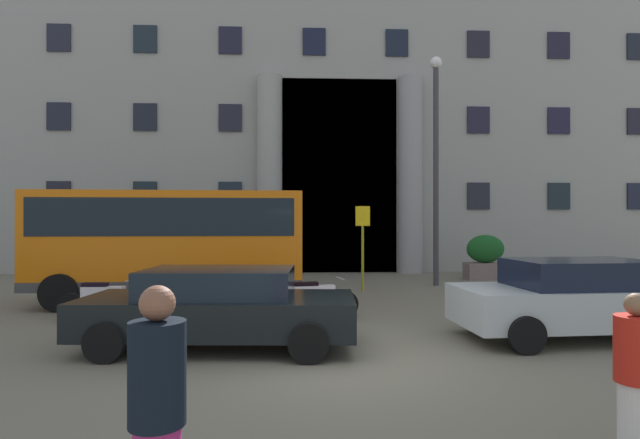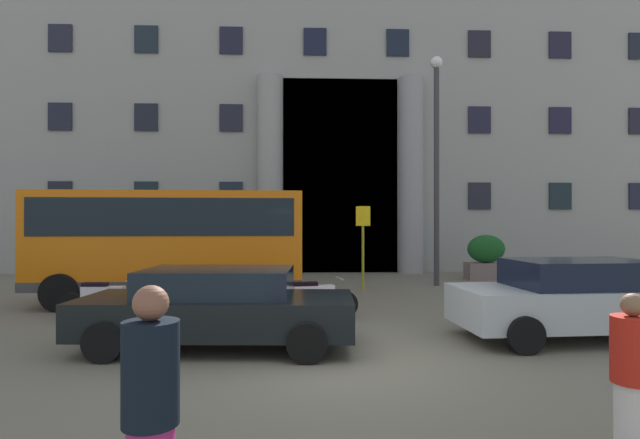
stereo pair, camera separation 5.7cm
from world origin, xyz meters
name	(u,v)px [view 1 (the left image)]	position (x,y,z in m)	size (l,w,h in m)	color
ground_plane	(340,363)	(0.00, 0.00, -0.06)	(80.00, 64.00, 0.12)	#656051
office_building_facade	(311,120)	(0.00, 17.47, 7.27)	(34.64, 9.76, 14.55)	gray
orange_minibus	(172,237)	(-3.97, 5.50, 1.72)	(6.84, 2.74, 2.89)	orange
bus_stop_sign	(363,238)	(1.31, 7.47, 1.61)	(0.44, 0.08, 2.60)	olive
hedge_planter_entrance_right	(485,258)	(6.22, 10.32, 0.79)	(1.45, 0.77, 1.64)	#705E5B
hedge_planter_far_east	(91,262)	(-7.92, 10.12, 0.72)	(1.97, 0.82, 1.49)	gray
hedge_planter_east	(207,262)	(-3.96, 10.43, 0.67)	(2.03, 0.82, 1.40)	slate
parked_compact_extra	(219,307)	(-1.99, 0.76, 0.70)	(4.63, 2.21, 1.34)	black
parked_hatchback_near	(580,298)	(4.46, 1.12, 0.74)	(4.54, 2.18, 1.44)	#AEB6B7
scooter_by_planter	(617,297)	(6.41, 3.05, 0.46)	(1.95, 0.55, 0.89)	black
motorcycle_near_kerb	(101,300)	(-4.88, 3.16, 0.46)	(1.99, 0.55, 0.89)	black
motorcycle_far_end	(312,299)	(-0.35, 3.11, 0.46)	(1.99, 0.65, 0.89)	black
pedestrian_woman_dark_dress	(637,381)	(2.28, -3.54, 0.76)	(0.36, 0.36, 1.52)	silver
pedestrian_woman_with_bag	(157,421)	(-1.55, -4.53, 0.88)	(0.36, 0.36, 1.74)	#9A2465
lamppost_plaza_centre	(436,152)	(3.92, 8.66, 4.43)	(0.40, 0.40, 7.62)	#353438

